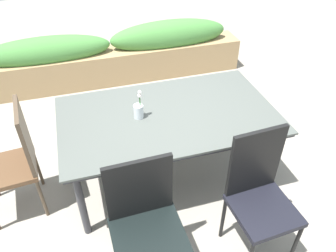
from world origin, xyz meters
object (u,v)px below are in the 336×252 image
(chair_near_right, at_px, (259,191))
(planter_box, at_px, (113,56))
(chair_end_left, at_px, (16,158))
(chair_near_left, at_px, (146,222))
(dining_table, at_px, (168,119))
(flower_vase, at_px, (139,110))

(chair_near_right, xyz_separation_m, planter_box, (-0.58, 2.78, -0.21))
(chair_end_left, distance_m, chair_near_right, 1.84)
(chair_near_left, bearing_deg, chair_near_right, 178.58)
(chair_near_left, distance_m, planter_box, 2.79)
(chair_near_right, bearing_deg, dining_table, -68.76)
(chair_near_right, height_order, flower_vase, chair_near_right)
(chair_end_left, height_order, chair_near_right, chair_near_right)
(chair_near_right, relative_size, planter_box, 0.29)
(chair_end_left, height_order, chair_near_left, chair_end_left)
(chair_end_left, xyz_separation_m, chair_near_left, (0.83, -0.87, 0.01))
(chair_end_left, height_order, planter_box, chair_end_left)
(flower_vase, xyz_separation_m, planter_box, (0.05, 1.90, -0.42))
(chair_near_left, distance_m, flower_vase, 0.93)
(dining_table, height_order, flower_vase, flower_vase)
(chair_end_left, height_order, flower_vase, chair_end_left)
(chair_end_left, distance_m, chair_near_left, 1.20)
(chair_end_left, relative_size, flower_vase, 3.85)
(dining_table, xyz_separation_m, flower_vase, (-0.24, 0.02, 0.13))
(planter_box, bearing_deg, dining_table, -84.40)
(flower_vase, height_order, planter_box, flower_vase)
(chair_end_left, bearing_deg, chair_near_left, -142.00)
(chair_near_left, bearing_deg, chair_end_left, -47.88)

